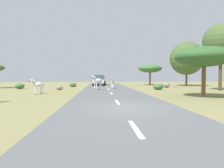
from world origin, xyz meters
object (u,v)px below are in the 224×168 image
(zebra_0, at_px, (113,82))
(rock_3, at_px, (166,85))
(tree_0, at_px, (204,57))
(bush_0, at_px, (73,85))
(tree_2, at_px, (221,41))
(zebra_2, at_px, (38,85))
(bush_1, at_px, (20,86))
(tree_5, at_px, (187,58))
(tree_3, at_px, (150,69))
(bush_2, at_px, (158,87))
(car_0, at_px, (99,81))
(rock_1, at_px, (59,88))
(rock_2, at_px, (175,87))
(car_1, at_px, (99,80))
(zebra_1, at_px, (97,81))

(zebra_0, bearing_deg, rock_3, -147.54)
(tree_0, xyz_separation_m, bush_0, (-11.92, 15.39, -2.76))
(tree_0, height_order, tree_2, tree_2)
(zebra_2, bearing_deg, bush_1, -19.68)
(tree_5, bearing_deg, bush_1, -166.13)
(bush_0, bearing_deg, bush_1, -145.41)
(bush_0, relative_size, bush_1, 0.89)
(tree_3, relative_size, bush_2, 3.54)
(car_0, bearing_deg, rock_1, 69.79)
(zebra_2, height_order, bush_2, zebra_2)
(bush_2, height_order, rock_2, bush_2)
(tree_0, xyz_separation_m, bush_1, (-18.04, 11.17, -2.72))
(tree_3, distance_m, rock_2, 8.44)
(zebra_0, relative_size, tree_0, 0.35)
(car_1, height_order, tree_0, tree_0)
(zebra_0, bearing_deg, rock_2, -147.97)
(car_1, distance_m, rock_1, 15.99)
(zebra_1, xyz_separation_m, rock_2, (11.04, 4.63, -0.94))
(zebra_2, distance_m, car_0, 16.35)
(tree_0, bearing_deg, rock_2, 77.48)
(zebra_0, distance_m, tree_0, 12.37)
(tree_0, bearing_deg, car_0, 112.98)
(rock_2, bearing_deg, bush_0, 170.77)
(zebra_2, xyz_separation_m, tree_0, (13.42, -3.36, 2.25))
(tree_5, height_order, rock_3, tree_5)
(rock_1, bearing_deg, tree_0, -34.56)
(zebra_1, xyz_separation_m, tree_2, (13.75, -1.57, 4.45))
(zebra_1, distance_m, tree_5, 17.38)
(rock_3, bearing_deg, tree_2, -54.93)
(car_0, xyz_separation_m, bush_0, (-3.95, -3.39, -0.54))
(tree_0, relative_size, bush_0, 4.19)
(bush_1, bearing_deg, rock_1, -24.67)
(bush_2, relative_size, rock_3, 1.33)
(zebra_1, relative_size, bush_2, 1.39)
(zebra_2, xyz_separation_m, bush_2, (12.47, 5.14, -0.46))
(tree_0, distance_m, tree_2, 9.12)
(zebra_2, bearing_deg, bush_0, -57.42)
(bush_0, bearing_deg, bush_2, -32.13)
(tree_3, relative_size, rock_1, 5.41)
(zebra_0, height_order, zebra_1, zebra_1)
(tree_0, height_order, bush_2, tree_0)
(tree_0, relative_size, rock_3, 4.82)
(zebra_2, height_order, rock_2, zebra_2)
(bush_0, bearing_deg, rock_1, -95.51)
(zebra_0, height_order, rock_3, zebra_0)
(zebra_0, xyz_separation_m, rock_3, (7.70, 2.19, -0.57))
(bush_2, bearing_deg, zebra_0, 159.66)
(zebra_0, bearing_deg, tree_2, 179.28)
(rock_2, bearing_deg, zebra_0, -164.55)
(tree_2, height_order, rock_1, tree_2)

